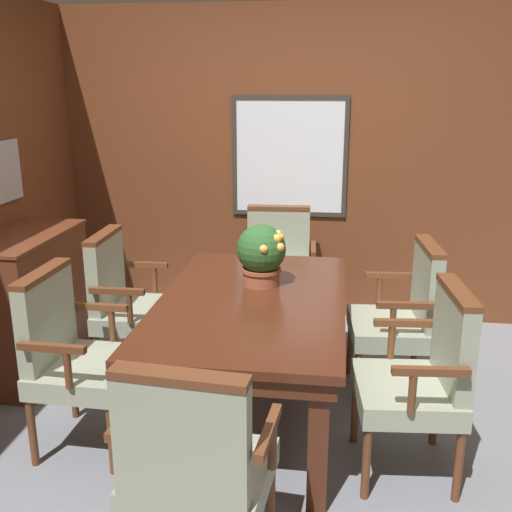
{
  "coord_description": "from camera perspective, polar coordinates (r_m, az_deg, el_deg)",
  "views": [
    {
      "loc": [
        0.38,
        -2.86,
        1.89
      ],
      "look_at": [
        -0.08,
        0.38,
        0.92
      ],
      "focal_mm": 42.0,
      "sensor_mm": 36.0,
      "label": 1
    }
  ],
  "objects": [
    {
      "name": "chair_head_far",
      "position": [
        4.57,
        2.06,
        -0.86
      ],
      "size": [
        0.59,
        0.51,
        0.97
      ],
      "rotation": [
        0.0,
        0.0,
        0.05
      ],
      "color": "brown",
      "rests_on": "ground_plane"
    },
    {
      "name": "chair_left_near",
      "position": [
        3.29,
        -17.1,
        -8.69
      ],
      "size": [
        0.5,
        0.58,
        0.97
      ],
      "rotation": [
        0.0,
        0.0,
        1.55
      ],
      "color": "brown",
      "rests_on": "ground_plane"
    },
    {
      "name": "chair_right_far",
      "position": [
        3.75,
        13.88,
        -5.25
      ],
      "size": [
        0.52,
        0.6,
        0.97
      ],
      "rotation": [
        0.0,
        0.0,
        -1.49
      ],
      "color": "brown",
      "rests_on": "ground_plane"
    },
    {
      "name": "wall_back",
      "position": [
        4.8,
        3.47,
        8.45
      ],
      "size": [
        7.2,
        0.08,
        2.45
      ],
      "color": "brown",
      "rests_on": "ground_plane"
    },
    {
      "name": "sideboard_cabinet",
      "position": [
        4.21,
        -20.69,
        -4.32
      ],
      "size": [
        0.46,
        0.95,
        0.95
      ],
      "color": "brown",
      "rests_on": "ground_plane"
    },
    {
      "name": "dining_table",
      "position": [
        3.37,
        -0.36,
        -5.53
      ],
      "size": [
        1.02,
        1.73,
        0.72
      ],
      "color": "#4C2314",
      "rests_on": "ground_plane"
    },
    {
      "name": "chair_right_near",
      "position": [
        3.04,
        15.67,
        -10.72
      ],
      "size": [
        0.53,
        0.6,
        0.97
      ],
      "rotation": [
        0.0,
        0.0,
        -1.48
      ],
      "color": "brown",
      "rests_on": "ground_plane"
    },
    {
      "name": "potted_plant",
      "position": [
        3.5,
        0.55,
        0.21
      ],
      "size": [
        0.29,
        0.3,
        0.36
      ],
      "color": "#9E5638",
      "rests_on": "dining_table"
    },
    {
      "name": "ground_plane",
      "position": [
        3.45,
        0.45,
        -16.78
      ],
      "size": [
        14.0,
        14.0,
        0.0
      ],
      "primitive_type": "plane",
      "color": "gray"
    },
    {
      "name": "chair_left_far",
      "position": [
        3.96,
        -12.23,
        -3.99
      ],
      "size": [
        0.5,
        0.58,
        0.97
      ],
      "rotation": [
        0.0,
        0.0,
        1.59
      ],
      "color": "brown",
      "rests_on": "ground_plane"
    },
    {
      "name": "chair_head_near",
      "position": [
        2.34,
        -5.88,
        -19.11
      ],
      "size": [
        0.6,
        0.53,
        0.97
      ],
      "rotation": [
        0.0,
        0.0,
        3.06
      ],
      "color": "brown",
      "rests_on": "ground_plane"
    }
  ]
}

